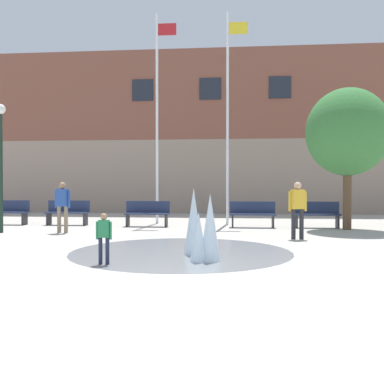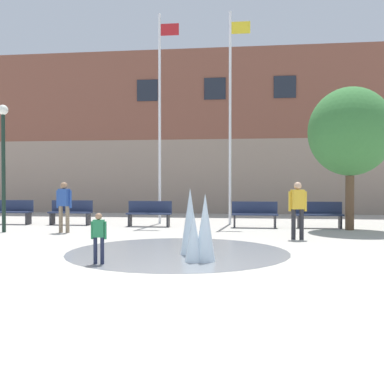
{
  "view_description": "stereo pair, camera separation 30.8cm",
  "coord_description": "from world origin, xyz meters",
  "px_view_note": "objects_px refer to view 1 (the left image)",
  "views": [
    {
      "loc": [
        1.27,
        -5.73,
        1.56
      ],
      "look_at": [
        0.02,
        7.27,
        1.3
      ],
      "focal_mm": 42.0,
      "sensor_mm": 36.0,
      "label": 1
    },
    {
      "loc": [
        1.57,
        -5.7,
        1.56
      ],
      "look_at": [
        0.02,
        7.27,
        1.3
      ],
      "focal_mm": 42.0,
      "sensor_mm": 36.0,
      "label": 2
    }
  ],
  "objects_px": {
    "teen_by_trashcan": "(298,206)",
    "park_bench_near_trashcan": "(316,214)",
    "park_bench_under_left_flagpole": "(147,213)",
    "street_tree_near_building": "(348,132)",
    "park_bench_far_left": "(8,212)",
    "flagpole_left": "(158,112)",
    "park_bench_left_of_flagpoles": "(68,212)",
    "adult_in_red": "(62,203)",
    "child_with_pink_shirt": "(104,234)",
    "flagpole_right": "(228,112)",
    "lamp_post_left_lane": "(1,149)",
    "park_bench_center": "(253,214)"
  },
  "relations": [
    {
      "from": "teen_by_trashcan",
      "to": "park_bench_near_trashcan",
      "type": "bearing_deg",
      "value": -129.49
    },
    {
      "from": "park_bench_under_left_flagpole",
      "to": "street_tree_near_building",
      "type": "distance_m",
      "value": 7.44
    },
    {
      "from": "park_bench_far_left",
      "to": "street_tree_near_building",
      "type": "distance_m",
      "value": 12.6
    },
    {
      "from": "flagpole_left",
      "to": "street_tree_near_building",
      "type": "xyz_separation_m",
      "value": [
        6.71,
        -1.65,
        -1.03
      ]
    },
    {
      "from": "flagpole_left",
      "to": "street_tree_near_building",
      "type": "bearing_deg",
      "value": -13.8
    },
    {
      "from": "park_bench_left_of_flagpoles",
      "to": "adult_in_red",
      "type": "distance_m",
      "value": 2.8
    },
    {
      "from": "park_bench_near_trashcan",
      "to": "child_with_pink_shirt",
      "type": "bearing_deg",
      "value": -124.82
    },
    {
      "from": "adult_in_red",
      "to": "flagpole_right",
      "type": "distance_m",
      "value": 7.06
    },
    {
      "from": "park_bench_under_left_flagpole",
      "to": "flagpole_left",
      "type": "xyz_separation_m",
      "value": [
        0.18,
        1.22,
        3.8
      ]
    },
    {
      "from": "park_bench_under_left_flagpole",
      "to": "lamp_post_left_lane",
      "type": "xyz_separation_m",
      "value": [
        -4.17,
        -2.46,
        2.14
      ]
    },
    {
      "from": "park_bench_far_left",
      "to": "flagpole_right",
      "type": "distance_m",
      "value": 9.15
    },
    {
      "from": "flagpole_right",
      "to": "street_tree_near_building",
      "type": "distance_m",
      "value": 4.44
    },
    {
      "from": "park_bench_far_left",
      "to": "park_bench_near_trashcan",
      "type": "bearing_deg",
      "value": -0.67
    },
    {
      "from": "park_bench_under_left_flagpole",
      "to": "lamp_post_left_lane",
      "type": "distance_m",
      "value": 5.29
    },
    {
      "from": "flagpole_right",
      "to": "lamp_post_left_lane",
      "type": "xyz_separation_m",
      "value": [
        -7.05,
        -3.67,
        -1.64
      ]
    },
    {
      "from": "park_bench_far_left",
      "to": "park_bench_under_left_flagpole",
      "type": "height_order",
      "value": "same"
    },
    {
      "from": "park_bench_center",
      "to": "flagpole_left",
      "type": "distance_m",
      "value": 5.36
    },
    {
      "from": "park_bench_center",
      "to": "park_bench_near_trashcan",
      "type": "distance_m",
      "value": 2.22
    },
    {
      "from": "park_bench_center",
      "to": "park_bench_left_of_flagpoles",
      "type": "bearing_deg",
      "value": 177.62
    },
    {
      "from": "park_bench_center",
      "to": "street_tree_near_building",
      "type": "distance_m",
      "value": 4.2
    },
    {
      "from": "park_bench_under_left_flagpole",
      "to": "street_tree_near_building",
      "type": "xyz_separation_m",
      "value": [
        6.89,
        -0.43,
        2.77
      ]
    },
    {
      "from": "park_bench_left_of_flagpoles",
      "to": "street_tree_near_building",
      "type": "relative_size",
      "value": 0.34
    },
    {
      "from": "lamp_post_left_lane",
      "to": "park_bench_far_left",
      "type": "bearing_deg",
      "value": 114.3
    },
    {
      "from": "park_bench_left_of_flagpoles",
      "to": "park_bench_near_trashcan",
      "type": "height_order",
      "value": "same"
    },
    {
      "from": "park_bench_far_left",
      "to": "teen_by_trashcan",
      "type": "distance_m",
      "value": 10.84
    },
    {
      "from": "flagpole_left",
      "to": "flagpole_right",
      "type": "bearing_deg",
      "value": 0.0
    },
    {
      "from": "park_bench_center",
      "to": "teen_by_trashcan",
      "type": "relative_size",
      "value": 1.01
    },
    {
      "from": "park_bench_left_of_flagpoles",
      "to": "flagpole_right",
      "type": "height_order",
      "value": "flagpole_right"
    },
    {
      "from": "teen_by_trashcan",
      "to": "flagpole_left",
      "type": "height_order",
      "value": "flagpole_left"
    },
    {
      "from": "park_bench_near_trashcan",
      "to": "teen_by_trashcan",
      "type": "relative_size",
      "value": 1.01
    },
    {
      "from": "park_bench_center",
      "to": "teen_by_trashcan",
      "type": "xyz_separation_m",
      "value": [
        1.11,
        -3.2,
        0.45
      ]
    },
    {
      "from": "teen_by_trashcan",
      "to": "flagpole_right",
      "type": "height_order",
      "value": "flagpole_right"
    },
    {
      "from": "teen_by_trashcan",
      "to": "adult_in_red",
      "type": "bearing_deg",
      "value": -27.94
    },
    {
      "from": "park_bench_left_of_flagpoles",
      "to": "adult_in_red",
      "type": "height_order",
      "value": "adult_in_red"
    },
    {
      "from": "teen_by_trashcan",
      "to": "street_tree_near_building",
      "type": "xyz_separation_m",
      "value": [
        2.01,
        2.77,
        2.32
      ]
    },
    {
      "from": "park_bench_left_of_flagpoles",
      "to": "flagpole_right",
      "type": "relative_size",
      "value": 0.2
    },
    {
      "from": "park_bench_near_trashcan",
      "to": "flagpole_right",
      "type": "distance_m",
      "value": 5.01
    },
    {
      "from": "street_tree_near_building",
      "to": "adult_in_red",
      "type": "bearing_deg",
      "value": -168.14
    },
    {
      "from": "park_bench_left_of_flagpoles",
      "to": "park_bench_center",
      "type": "height_order",
      "value": "same"
    },
    {
      "from": "adult_in_red",
      "to": "lamp_post_left_lane",
      "type": "height_order",
      "value": "lamp_post_left_lane"
    },
    {
      "from": "teen_by_trashcan",
      "to": "lamp_post_left_lane",
      "type": "distance_m",
      "value": 9.23
    },
    {
      "from": "lamp_post_left_lane",
      "to": "park_bench_center",
      "type": "bearing_deg",
      "value": 17.26
    },
    {
      "from": "child_with_pink_shirt",
      "to": "flagpole_left",
      "type": "relative_size",
      "value": 0.12
    },
    {
      "from": "park_bench_center",
      "to": "teen_by_trashcan",
      "type": "distance_m",
      "value": 3.42
    },
    {
      "from": "park_bench_under_left_flagpole",
      "to": "park_bench_far_left",
      "type": "bearing_deg",
      "value": 177.34
    },
    {
      "from": "park_bench_near_trashcan",
      "to": "teen_by_trashcan",
      "type": "height_order",
      "value": "teen_by_trashcan"
    },
    {
      "from": "park_bench_far_left",
      "to": "child_with_pink_shirt",
      "type": "bearing_deg",
      "value": -52.21
    },
    {
      "from": "park_bench_under_left_flagpole",
      "to": "teen_by_trashcan",
      "type": "bearing_deg",
      "value": -33.27
    },
    {
      "from": "park_bench_under_left_flagpole",
      "to": "lamp_post_left_lane",
      "type": "bearing_deg",
      "value": -149.48
    },
    {
      "from": "park_bench_center",
      "to": "child_with_pink_shirt",
      "type": "distance_m",
      "value": 8.16
    }
  ]
}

